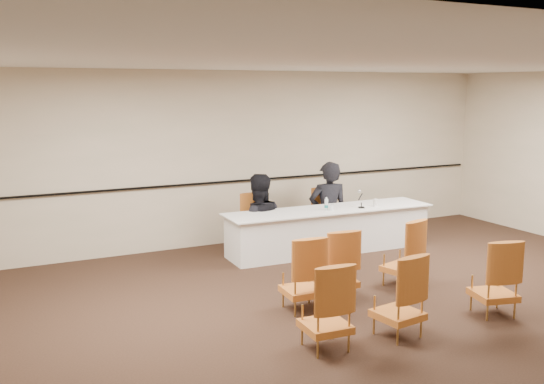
% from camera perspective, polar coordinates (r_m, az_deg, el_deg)
% --- Properties ---
extents(floor, '(10.00, 10.00, 0.00)m').
position_cam_1_polar(floor, '(7.66, 10.58, -11.08)').
color(floor, black).
rests_on(floor, ground).
extents(ceiling, '(10.00, 10.00, 0.00)m').
position_cam_1_polar(ceiling, '(7.17, 11.34, 11.95)').
color(ceiling, silver).
rests_on(ceiling, ground).
extents(wall_back, '(10.00, 0.04, 3.00)m').
position_cam_1_polar(wall_back, '(10.69, -2.17, 3.30)').
color(wall_back, beige).
rests_on(wall_back, ground).
extents(wall_rail, '(9.80, 0.04, 0.03)m').
position_cam_1_polar(wall_rail, '(10.70, -2.07, 1.15)').
color(wall_rail, black).
rests_on(wall_rail, wall_back).
extents(panel_table, '(3.63, 0.96, 0.72)m').
position_cam_1_polar(panel_table, '(10.19, 5.42, -3.57)').
color(panel_table, white).
rests_on(panel_table, ground).
extents(panelist_main, '(0.80, 0.63, 1.93)m').
position_cam_1_polar(panelist_main, '(10.76, 5.31, -2.24)').
color(panelist_main, black).
rests_on(panelist_main, ground).
extents(panelist_main_chair, '(0.52, 0.52, 0.95)m').
position_cam_1_polar(panelist_main_chair, '(10.76, 5.31, -2.23)').
color(panelist_main_chair, '#B65720').
rests_on(panelist_main_chair, ground).
extents(panelist_second, '(1.04, 0.89, 1.86)m').
position_cam_1_polar(panelist_second, '(10.19, -1.35, -3.45)').
color(panelist_second, black).
rests_on(panelist_second, ground).
extents(panelist_second_chair, '(0.52, 0.52, 0.95)m').
position_cam_1_polar(panelist_second_chair, '(10.17, -1.35, -2.89)').
color(panelist_second_chair, '#B65720').
rests_on(panelist_second_chair, ground).
extents(papers, '(0.31, 0.24, 0.00)m').
position_cam_1_polar(papers, '(10.41, 8.34, -1.31)').
color(papers, white).
rests_on(papers, panel_table).
extents(microphone, '(0.17, 0.23, 0.29)m').
position_cam_1_polar(microphone, '(10.22, 8.42, -0.69)').
color(microphone, black).
rests_on(microphone, panel_table).
extents(water_bottle, '(0.07, 0.07, 0.21)m').
position_cam_1_polar(water_bottle, '(10.00, 5.14, -1.09)').
color(water_bottle, '#177D80').
rests_on(water_bottle, panel_table).
extents(drinking_glass, '(0.07, 0.07, 0.10)m').
position_cam_1_polar(drinking_glass, '(9.97, 5.64, -1.45)').
color(drinking_glass, white).
rests_on(drinking_glass, panel_table).
extents(coffee_cup, '(0.11, 0.11, 0.13)m').
position_cam_1_polar(coffee_cup, '(10.39, 9.73, -1.01)').
color(coffee_cup, silver).
rests_on(coffee_cup, panel_table).
extents(aud_chair_front_left, '(0.53, 0.53, 0.95)m').
position_cam_1_polar(aud_chair_front_left, '(7.46, 2.89, -7.62)').
color(aud_chair_front_left, '#B65720').
rests_on(aud_chair_front_left, ground).
extents(aud_chair_front_mid, '(0.55, 0.55, 0.95)m').
position_cam_1_polar(aud_chair_front_mid, '(7.84, 6.10, -6.79)').
color(aud_chair_front_mid, '#B65720').
rests_on(aud_chair_front_mid, ground).
extents(aud_chair_front_right, '(0.62, 0.62, 0.95)m').
position_cam_1_polar(aud_chair_front_right, '(8.53, 12.22, -5.60)').
color(aud_chair_front_right, '#B65720').
rests_on(aud_chair_front_right, ground).
extents(aud_chair_back_left, '(0.53, 0.53, 0.95)m').
position_cam_1_polar(aud_chair_back_left, '(6.42, 5.06, -10.59)').
color(aud_chair_back_left, '#B65720').
rests_on(aud_chair_back_left, ground).
extents(aud_chair_back_mid, '(0.56, 0.56, 0.95)m').
position_cam_1_polar(aud_chair_back_mid, '(6.85, 11.81, -9.44)').
color(aud_chair_back_mid, '#B65720').
rests_on(aud_chair_back_mid, ground).
extents(aud_chair_back_right, '(0.61, 0.61, 0.95)m').
position_cam_1_polar(aud_chair_back_right, '(7.79, 20.19, -7.47)').
color(aud_chair_back_right, '#B65720').
rests_on(aud_chair_back_right, ground).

